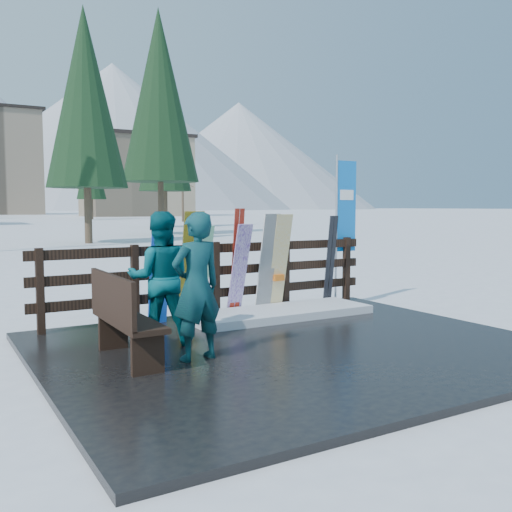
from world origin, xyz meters
TOP-DOWN VIEW (x-y plane):
  - ground at (0.00, 0.00)m, footprint 700.00×700.00m
  - deck at (0.00, 0.00)m, footprint 6.00×5.00m
  - fence at (0.00, 2.20)m, footprint 5.60×0.10m
  - snow_patch at (0.79, 1.60)m, footprint 2.92×1.00m
  - bench at (-2.08, 0.32)m, footprint 0.41×1.50m
  - snowboard_0 at (-1.01, 1.98)m, footprint 0.28×0.28m
  - snowboard_1 at (-0.36, 1.98)m, footprint 0.26×0.41m
  - snowboard_2 at (-0.52, 1.98)m, footprint 0.31×0.35m
  - snowboard_3 at (0.29, 1.98)m, footprint 0.25×0.44m
  - snowboard_4 at (0.80, 1.98)m, footprint 0.28×0.35m
  - snowboard_5 at (1.03, 1.98)m, footprint 0.30×0.36m
  - ski_pair_a at (0.29, 2.05)m, footprint 0.16×0.23m
  - ski_pair_b at (2.12, 2.05)m, footprint 0.17×0.21m
  - rental_flag at (2.57, 2.25)m, footprint 0.45×0.04m
  - person_front at (-1.33, -0.01)m, footprint 0.64×0.46m
  - person_back at (-1.42, 0.88)m, footprint 0.97×0.86m
  - trees at (3.32, 46.31)m, footprint 42.17×68.61m

SIDE VIEW (x-z plane):
  - ground at x=0.00m, z-range 0.00..0.00m
  - deck at x=0.00m, z-range 0.00..0.08m
  - snow_patch at x=0.79m, z-range 0.08..0.20m
  - bench at x=-2.08m, z-range 0.11..1.08m
  - fence at x=0.00m, z-range 0.16..1.31m
  - snowboard_1 at x=-0.36m, z-range 0.08..1.50m
  - snowboard_3 at x=0.29m, z-range 0.08..1.51m
  - snowboard_0 at x=-1.01m, z-range 0.08..1.61m
  - ski_pair_b at x=2.12m, z-range 0.08..1.62m
  - snowboard_5 at x=1.03m, z-range 0.08..1.66m
  - snowboard_4 at x=0.80m, z-range 0.08..1.67m
  - snowboard_2 at x=-0.52m, z-range 0.08..1.71m
  - person_back at x=-1.42m, z-range 0.08..1.72m
  - person_front at x=-1.33m, z-range 0.08..1.72m
  - ski_pair_a at x=0.29m, z-range 0.08..1.75m
  - rental_flag at x=2.57m, z-range 0.39..2.99m
  - trees at x=3.32m, z-range -0.70..12.47m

